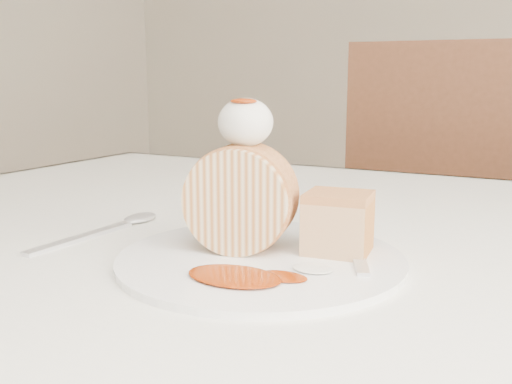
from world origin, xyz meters
The scene contains 10 objects.
table centered at (0.00, 0.20, 0.66)m, with size 1.40×0.90×0.75m.
chair_far centered at (-0.04, 1.05, 0.57)m, with size 0.53×0.53×1.00m.
plate centered at (-0.06, 0.06, 0.75)m, with size 0.26×0.26×0.01m, color white.
roulade_slice centered at (-0.08, 0.07, 0.81)m, with size 0.10×0.10×0.05m, color #CCB68E.
cake_chunk centered at (0.00, 0.11, 0.78)m, with size 0.06×0.05×0.05m, color #C9804C.
whipped_cream centered at (-0.08, 0.08, 0.88)m, with size 0.05×0.05×0.04m, color silver.
caramel_drizzle centered at (-0.08, 0.07, 0.90)m, with size 0.03×0.02×0.01m, color #8A2805.
caramel_pool centered at (-0.05, 0.00, 0.76)m, with size 0.08×0.05×0.00m, color #8A2805, non-canonical shape.
fork centered at (0.02, 0.10, 0.76)m, with size 0.02×0.15×0.00m, color silver.
spoon centered at (-0.26, 0.04, 0.75)m, with size 0.03×0.17×0.00m, color silver.
Camera 1 is at (0.17, -0.38, 0.91)m, focal length 40.00 mm.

